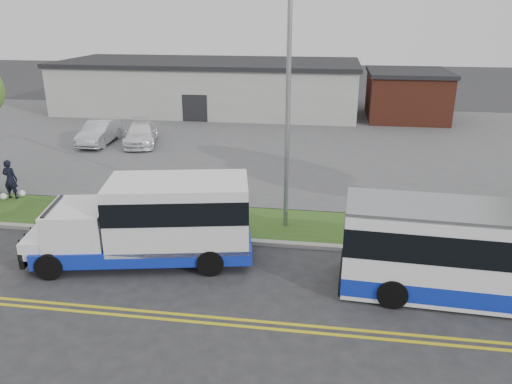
% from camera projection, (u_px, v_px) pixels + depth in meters
% --- Properties ---
extents(ground, '(140.00, 140.00, 0.00)m').
position_uv_depth(ground, '(196.00, 253.00, 18.10)').
color(ground, '#28282B').
rests_on(ground, ground).
extents(lane_line_north, '(70.00, 0.12, 0.01)m').
position_uv_depth(lane_line_north, '(161.00, 313.00, 14.52)').
color(lane_line_north, gold).
rests_on(lane_line_north, ground).
extents(lane_line_south, '(70.00, 0.12, 0.01)m').
position_uv_depth(lane_line_south, '(157.00, 318.00, 14.24)').
color(lane_line_south, gold).
rests_on(lane_line_south, ground).
extents(curb, '(80.00, 0.30, 0.15)m').
position_uv_depth(curb, '(203.00, 239.00, 19.10)').
color(curb, '#9E9B93').
rests_on(curb, ground).
extents(verge, '(80.00, 3.30, 0.10)m').
position_uv_depth(verge, '(214.00, 221.00, 20.78)').
color(verge, '#28511B').
rests_on(verge, ground).
extents(parking_lot, '(80.00, 25.00, 0.10)m').
position_uv_depth(parking_lot, '(262.00, 140.00, 33.89)').
color(parking_lot, '#4C4C4F').
rests_on(parking_lot, ground).
extents(commercial_building, '(25.40, 10.40, 4.35)m').
position_uv_depth(commercial_building, '(210.00, 86.00, 43.31)').
color(commercial_building, '#9E9E99').
rests_on(commercial_building, ground).
extents(brick_wing, '(6.30, 7.30, 3.90)m').
position_uv_depth(brick_wing, '(406.00, 95.00, 40.11)').
color(brick_wing, brown).
rests_on(brick_wing, ground).
extents(streetlight_near, '(0.35, 1.53, 9.50)m').
position_uv_depth(streetlight_near, '(288.00, 99.00, 18.43)').
color(streetlight_near, gray).
rests_on(streetlight_near, verge).
extents(shuttle_bus, '(7.96, 3.89, 2.94)m').
position_uv_depth(shuttle_bus, '(157.00, 219.00, 17.10)').
color(shuttle_bus, '#1029AF').
rests_on(shuttle_bus, ground).
extents(pedestrian, '(0.68, 0.45, 1.84)m').
position_uv_depth(pedestrian, '(10.00, 179.00, 22.87)').
color(pedestrian, black).
rests_on(pedestrian, verge).
extents(parked_car_a, '(1.84, 4.62, 1.49)m').
position_uv_depth(parked_car_a, '(99.00, 133.00, 32.49)').
color(parked_car_a, '#B1B3B9').
rests_on(parked_car_a, parking_lot).
extents(parked_car_b, '(3.08, 5.08, 1.38)m').
position_uv_depth(parked_car_b, '(141.00, 134.00, 32.45)').
color(parked_car_b, white).
rests_on(parked_car_b, parking_lot).
extents(grocery_bag_left, '(0.32, 0.32, 0.32)m').
position_uv_depth(grocery_bag_left, '(4.00, 196.00, 22.94)').
color(grocery_bag_left, white).
rests_on(grocery_bag_left, verge).
extents(grocery_bag_right, '(0.32, 0.32, 0.32)m').
position_uv_depth(grocery_bag_right, '(22.00, 193.00, 23.32)').
color(grocery_bag_right, white).
rests_on(grocery_bag_right, verge).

